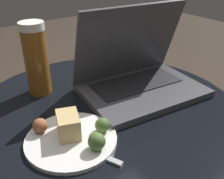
{
  "coord_description": "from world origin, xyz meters",
  "views": [
    {
      "loc": [
        -0.32,
        -0.48,
        0.89
      ],
      "look_at": [
        -0.0,
        -0.04,
        0.59
      ],
      "focal_mm": 42.0,
      "sensor_mm": 36.0,
      "label": 1
    }
  ],
  "objects": [
    {
      "name": "table",
      "position": [
        0.0,
        0.0,
        0.38
      ],
      "size": [
        0.71,
        0.71,
        0.52
      ],
      "color": "#515156",
      "rests_on": "ground_plane"
    },
    {
      "name": "laptop",
      "position": [
        0.13,
        0.02,
        0.57
      ],
      "size": [
        0.35,
        0.27,
        0.24
      ],
      "color": "#47474C",
      "rests_on": "table"
    },
    {
      "name": "beer_glass",
      "position": [
        -0.1,
        0.18,
        0.62
      ],
      "size": [
        0.07,
        0.07,
        0.2
      ],
      "color": "brown",
      "rests_on": "table"
    },
    {
      "name": "snack_plate",
      "position": [
        -0.13,
        -0.07,
        0.54
      ],
      "size": [
        0.2,
        0.2,
        0.06
      ],
      "color": "white",
      "rests_on": "table"
    },
    {
      "name": "fork",
      "position": [
        -0.13,
        -0.1,
        0.52
      ],
      "size": [
        0.09,
        0.17,
        0.0
      ],
      "color": "#B2B2B7",
      "rests_on": "table"
    }
  ]
}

